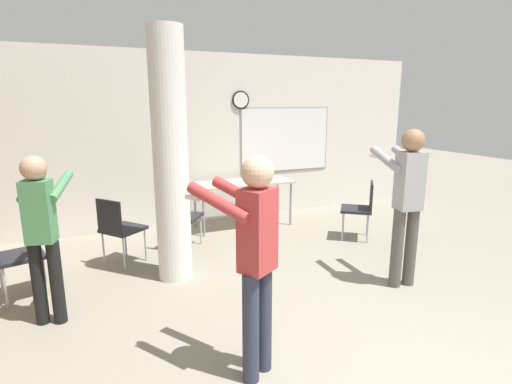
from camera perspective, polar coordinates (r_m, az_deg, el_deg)
name	(u,v)px	position (r m, az deg, el deg)	size (l,w,h in m)	color
wall_back	(210,140)	(6.80, -6.58, 7.46)	(8.00, 0.15, 2.80)	silver
support_pillar	(171,159)	(4.53, -12.10, 4.63)	(0.39, 0.39, 2.80)	white
folding_table	(243,185)	(6.50, -1.84, 1.00)	(1.62, 0.62, 0.75)	beige
bottle_on_table	(263,174)	(6.56, 1.07, 2.58)	(0.07, 0.07, 0.28)	#4C3319
chair_table_left	(181,214)	(5.60, -10.66, -3.09)	(0.62, 0.62, 0.87)	#232328
chair_near_pillar	(119,226)	(5.26, -19.04, -4.62)	(0.62, 0.62, 0.87)	#232328
chair_by_left_wall	(11,252)	(4.85, -31.60, -7.33)	(0.54, 0.54, 0.87)	#232328
chair_mid_room	(361,206)	(6.14, 14.81, -1.91)	(0.62, 0.62, 0.87)	#232328
person_playing_front	(254,251)	(2.86, -0.25, -8.43)	(0.58, 0.67, 1.67)	#2D3347
person_watching_back	(42,227)	(4.06, -28.26, -4.45)	(0.47, 0.62, 1.57)	black
person_playing_side	(407,196)	(4.61, 20.73, -0.50)	(0.45, 0.70, 1.75)	#514C47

